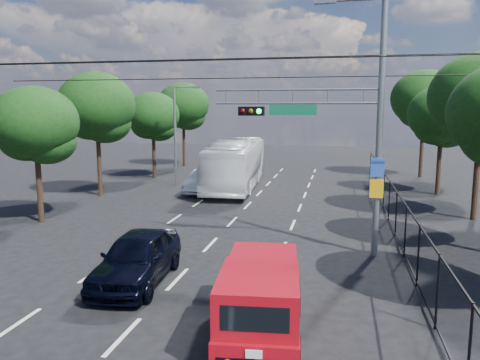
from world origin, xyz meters
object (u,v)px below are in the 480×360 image
(signal_mast, at_px, (346,117))
(white_bus, at_px, (236,164))
(navy_hatchback, at_px, (137,258))
(white_van, at_px, (205,181))
(red_pickup, at_px, (261,295))

(signal_mast, relative_size, white_bus, 0.78)
(signal_mast, distance_m, navy_hatchback, 9.03)
(white_van, bearing_deg, white_bus, 59.67)
(white_bus, bearing_deg, signal_mast, -66.48)
(red_pickup, xyz_separation_m, white_van, (-6.87, 18.71, -0.24))
(signal_mast, bearing_deg, red_pickup, -105.70)
(signal_mast, bearing_deg, white_van, 127.35)
(navy_hatchback, relative_size, white_bus, 0.40)
(signal_mast, xyz_separation_m, white_bus, (-7.28, 13.98, -3.56))
(white_bus, xyz_separation_m, white_van, (-1.58, -2.36, -0.92))
(red_pickup, distance_m, white_van, 19.93)
(signal_mast, xyz_separation_m, red_pickup, (-1.99, -7.09, -4.24))
(signal_mast, relative_size, navy_hatchback, 1.97)
(navy_hatchback, height_order, white_van, navy_hatchback)
(white_bus, height_order, white_van, white_bus)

